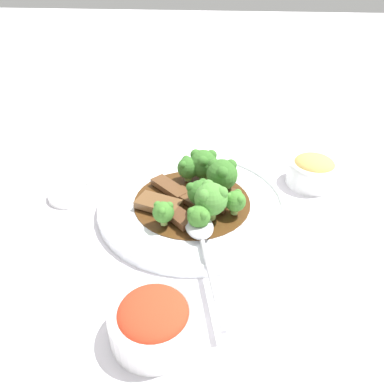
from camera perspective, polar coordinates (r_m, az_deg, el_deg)
The scene contains 20 objects.
ground_plane at distance 0.63m, azimuth 0.00°, elevation -2.56°, with size 4.00×4.00×0.00m, color silver.
main_plate at distance 0.62m, azimuth 0.00°, elevation -1.82°, with size 0.31×0.31×0.02m.
beef_strip_0 at distance 0.64m, azimuth -3.43°, elevation 0.71°, with size 0.07×0.07×0.01m.
beef_strip_1 at distance 0.60m, azimuth -5.11°, elevation -1.81°, with size 0.06×0.08×0.01m.
beef_strip_2 at distance 0.62m, azimuth -0.52°, elevation -0.51°, with size 0.06×0.06×0.01m.
beef_strip_3 at distance 0.57m, azimuth -2.11°, elevation -3.70°, with size 0.06×0.06×0.01m.
beef_strip_4 at distance 0.61m, azimuth 4.43°, elevation -1.28°, with size 0.07×0.05×0.01m.
broccoli_floret_0 at distance 0.66m, azimuth 1.73°, elevation 4.41°, with size 0.05×0.05×0.05m.
broccoli_floret_1 at distance 0.58m, azimuth 6.61°, elevation -1.35°, with size 0.03×0.03×0.04m.
broccoli_floret_2 at distance 0.65m, azimuth -0.60°, elevation 3.76°, with size 0.04×0.04×0.04m.
broccoli_floret_3 at distance 0.55m, azimuth -4.40°, elevation -3.04°, with size 0.03×0.03×0.04m.
broccoli_floret_4 at distance 0.58m, azimuth 1.19°, elevation -0.03°, with size 0.04×0.04×0.05m.
broccoli_floret_5 at distance 0.56m, azimuth 2.91°, elevation -0.99°, with size 0.05×0.05×0.06m.
broccoli_floret_6 at distance 0.62m, azimuth 4.60°, elevation 2.73°, with size 0.05×0.05×0.06m.
broccoli_floret_7 at distance 0.54m, azimuth 1.05°, elevation -3.68°, with size 0.03×0.03×0.04m.
serving_spoon at distance 0.54m, azimuth 1.40°, elevation -6.47°, with size 0.21×0.07×0.01m.
side_bowl_kimchi at distance 0.44m, azimuth -5.86°, elevation -18.87°, with size 0.10×0.10×0.05m.
side_bowl_appetizer at distance 0.71m, azimuth 17.94°, elevation 3.17°, with size 0.09×0.09×0.05m.
sauce_dish at distance 0.69m, azimuth -18.03°, elevation -0.22°, with size 0.08×0.08×0.01m.
paper_napkin at distance 0.82m, azimuth -4.60°, elevation 7.27°, with size 0.15×0.13×0.01m.
Camera 1 is at (0.50, 0.04, 0.38)m, focal length 35.00 mm.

